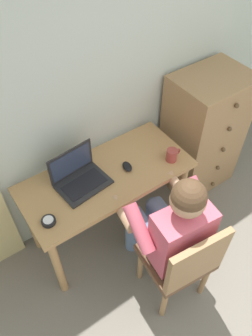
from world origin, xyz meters
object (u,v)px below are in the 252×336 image
(computer_mouse, at_px, (127,167))
(desk_clock, at_px, (49,221))
(desk, at_px, (107,186))
(person_seated, at_px, (169,225))
(chair, at_px, (182,261))
(laptop, at_px, (79,177))
(dresser, at_px, (203,133))
(coffee_mug, at_px, (172,155))

(computer_mouse, xyz_separation_m, desk_clock, (-0.66, -0.10, -0.00))
(desk, distance_m, person_seated, 0.56)
(chair, distance_m, laptop, 0.88)
(computer_mouse, bearing_deg, person_seated, -81.35)
(person_seated, bearing_deg, laptop, 117.64)
(dresser, bearing_deg, desk, -176.64)
(chair, height_order, desk_clock, chair)
(chair, relative_size, laptop, 2.40)
(desk_clock, bearing_deg, desk, 14.17)
(computer_mouse, bearing_deg, chair, -81.98)
(dresser, bearing_deg, desk_clock, -173.02)
(computer_mouse, height_order, desk_clock, computer_mouse)
(dresser, height_order, laptop, dresser)
(desk, relative_size, coffee_mug, 10.16)
(desk_clock, bearing_deg, person_seated, -33.11)
(person_seated, distance_m, laptop, 0.68)
(dresser, relative_size, laptop, 3.05)
(desk, relative_size, dresser, 1.09)
(computer_mouse, bearing_deg, dresser, 17.79)
(chair, relative_size, person_seated, 0.73)
(laptop, height_order, computer_mouse, laptop)
(laptop, bearing_deg, computer_mouse, -13.99)
(dresser, height_order, computer_mouse, dresser)
(dresser, distance_m, desk_clock, 1.54)
(person_seated, distance_m, coffee_mug, 0.53)
(computer_mouse, bearing_deg, desk, -179.28)
(dresser, distance_m, computer_mouse, 0.89)
(dresser, xyz_separation_m, person_seated, (-0.89, -0.60, 0.12))
(desk, distance_m, chair, 0.74)
(chair, bearing_deg, coffee_mug, 58.07)
(person_seated, relative_size, computer_mouse, 11.95)
(dresser, distance_m, coffee_mug, 0.63)
(dresser, height_order, chair, dresser)
(coffee_mug, bearing_deg, computer_mouse, 159.77)
(chair, distance_m, coffee_mug, 0.74)
(person_seated, xyz_separation_m, computer_mouse, (0.03, 0.51, 0.08))
(desk, height_order, person_seated, person_seated)
(desk, distance_m, desk_clock, 0.53)
(person_seated, xyz_separation_m, desk_clock, (-0.63, 0.41, 0.08))
(coffee_mug, bearing_deg, desk, 162.77)
(person_seated, height_order, laptop, person_seated)
(desk, distance_m, dresser, 1.02)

